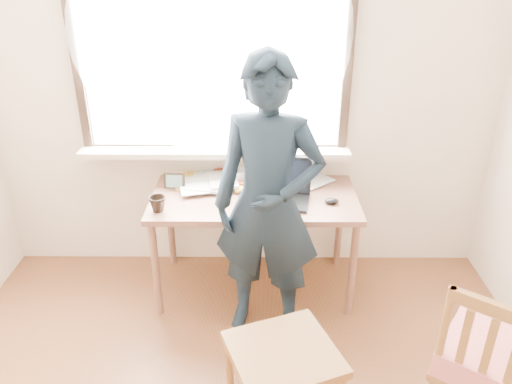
{
  "coord_description": "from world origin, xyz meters",
  "views": [
    {
      "loc": [
        0.11,
        -1.3,
        2.2
      ],
      "look_at": [
        0.09,
        0.95,
        1.09
      ],
      "focal_mm": 35.0,
      "sensor_mm": 36.0,
      "label": 1
    }
  ],
  "objects_px": {
    "work_chair": "(283,363)",
    "side_chair": "(489,362)",
    "desk": "(254,206)",
    "mug_dark": "(158,204)",
    "mug_white": "(238,176)",
    "person": "(268,205)",
    "laptop": "(281,190)"
  },
  "relations": [
    {
      "from": "desk",
      "to": "side_chair",
      "type": "bearing_deg",
      "value": -48.08
    },
    {
      "from": "desk",
      "to": "mug_dark",
      "type": "height_order",
      "value": "mug_dark"
    },
    {
      "from": "laptop",
      "to": "mug_dark",
      "type": "relative_size",
      "value": 4.0
    },
    {
      "from": "person",
      "to": "laptop",
      "type": "bearing_deg",
      "value": 87.78
    },
    {
      "from": "mug_white",
      "to": "work_chair",
      "type": "relative_size",
      "value": 0.2
    },
    {
      "from": "laptop",
      "to": "person",
      "type": "bearing_deg",
      "value": -103.68
    },
    {
      "from": "desk",
      "to": "person",
      "type": "bearing_deg",
      "value": -78.17
    },
    {
      "from": "side_chair",
      "to": "work_chair",
      "type": "bearing_deg",
      "value": 176.43
    },
    {
      "from": "work_chair",
      "to": "mug_white",
      "type": "bearing_deg",
      "value": 101.09
    },
    {
      "from": "person",
      "to": "desk",
      "type": "bearing_deg",
      "value": 113.29
    },
    {
      "from": "mug_white",
      "to": "work_chair",
      "type": "bearing_deg",
      "value": -78.91
    },
    {
      "from": "work_chair",
      "to": "side_chair",
      "type": "relative_size",
      "value": 0.66
    },
    {
      "from": "side_chair",
      "to": "person",
      "type": "height_order",
      "value": "person"
    },
    {
      "from": "mug_white",
      "to": "side_chair",
      "type": "xyz_separation_m",
      "value": [
        1.21,
        -1.42,
        -0.29
      ]
    },
    {
      "from": "mug_white",
      "to": "person",
      "type": "distance_m",
      "value": 0.64
    },
    {
      "from": "mug_dark",
      "to": "side_chair",
      "type": "height_order",
      "value": "side_chair"
    },
    {
      "from": "laptop",
      "to": "mug_white",
      "type": "bearing_deg",
      "value": 141.08
    },
    {
      "from": "work_chair",
      "to": "person",
      "type": "distance_m",
      "value": 0.89
    },
    {
      "from": "laptop",
      "to": "person",
      "type": "height_order",
      "value": "person"
    },
    {
      "from": "laptop",
      "to": "mug_white",
      "type": "xyz_separation_m",
      "value": [
        -0.29,
        0.23,
        -0.01
      ]
    },
    {
      "from": "mug_white",
      "to": "mug_dark",
      "type": "bearing_deg",
      "value": -138.95
    },
    {
      "from": "mug_dark",
      "to": "side_chair",
      "type": "bearing_deg",
      "value": -30.83
    },
    {
      "from": "laptop",
      "to": "mug_white",
      "type": "height_order",
      "value": "laptop"
    },
    {
      "from": "mug_dark",
      "to": "work_chair",
      "type": "distance_m",
      "value": 1.26
    },
    {
      "from": "work_chair",
      "to": "side_chair",
      "type": "height_order",
      "value": "side_chair"
    },
    {
      "from": "side_chair",
      "to": "person",
      "type": "bearing_deg",
      "value": 140.93
    },
    {
      "from": "mug_white",
      "to": "work_chair",
      "type": "xyz_separation_m",
      "value": [
        0.27,
        -1.36,
        -0.36
      ]
    },
    {
      "from": "side_chair",
      "to": "person",
      "type": "xyz_separation_m",
      "value": [
        -1.01,
        0.82,
        0.38
      ]
    },
    {
      "from": "mug_dark",
      "to": "mug_white",
      "type": "bearing_deg",
      "value": 41.05
    },
    {
      "from": "laptop",
      "to": "work_chair",
      "type": "bearing_deg",
      "value": -91.2
    },
    {
      "from": "laptop",
      "to": "desk",
      "type": "bearing_deg",
      "value": 171.01
    },
    {
      "from": "desk",
      "to": "work_chair",
      "type": "height_order",
      "value": "desk"
    }
  ]
}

